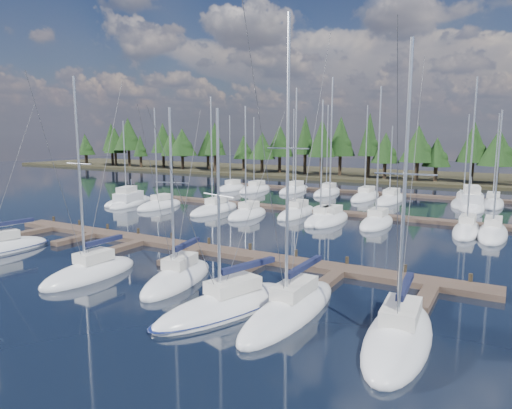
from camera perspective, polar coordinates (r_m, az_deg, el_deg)
The scene contains 13 objects.
ground at distance 47.89m, azimuth 1.76°, elevation -2.65°, with size 260.00×260.00×0.00m, color black.
far_shore at distance 104.26m, azimuth 17.36°, elevation 3.39°, with size 220.00×30.00×0.60m, color #302C1A.
main_dock at distance 37.41m, azimuth -7.35°, elevation -5.69°, with size 44.00×6.13×0.90m.
back_docks at distance 65.57m, azimuth 9.77°, elevation 0.54°, with size 50.00×21.80×0.40m.
front_sailboat_2 at distance 32.99m, azimuth -19.99°, elevation -7.99°, with size 2.81×7.52×13.91m.
front_sailboat_3 at distance 30.35m, azimuth -9.76°, elevation -9.07°, with size 3.78×8.06×11.93m.
front_sailboat_4 at distance 25.51m, azimuth -3.63°, elevation -12.54°, with size 5.72×10.04×11.64m.
front_sailboat_5 at distance 25.01m, azimuth 4.35°, elevation -12.90°, with size 2.74×10.01×16.07m.
front_sailboat_6 at distance 22.92m, azimuth 17.40°, elevation -15.45°, with size 3.51×9.36×14.28m.
back_sailboat_rows at distance 61.37m, azimuth 8.36°, elevation 0.07°, with size 47.08×32.54×16.12m.
motor_yacht_left at distance 63.75m, azimuth -15.64°, elevation 0.34°, with size 4.90×8.78×4.16m.
motor_yacht_right at distance 65.08m, azimuth 25.24°, elevation 0.05°, with size 4.70×10.08×4.86m.
tree_line at distance 95.07m, azimuth 14.72°, elevation 7.27°, with size 185.83×11.67×13.12m.
Camera 1 is at (21.85, -11.53, 9.58)m, focal length 32.00 mm.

